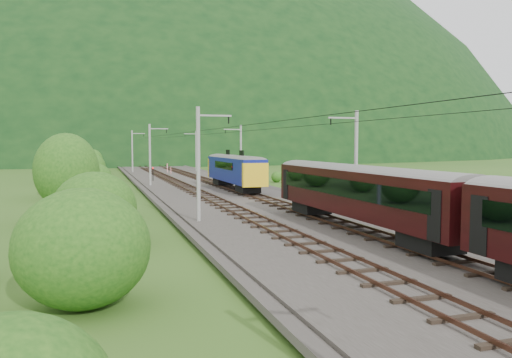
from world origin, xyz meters
name	(u,v)px	position (x,y,z in m)	size (l,w,h in m)	color
ground	(281,221)	(0.00, 0.00, 0.00)	(600.00, 600.00, 0.00)	#31571B
railbed	(243,204)	(0.00, 10.00, 0.15)	(14.00, 220.00, 0.30)	#38332D
track_left	(218,202)	(-2.40, 10.00, 0.37)	(2.40, 220.00, 0.27)	brown
track_right	(267,200)	(2.40, 10.00, 0.37)	(2.40, 220.00, 0.27)	brown
catenary_left	(151,153)	(-6.12, 32.00, 4.50)	(2.54, 192.28, 8.00)	gray
catenary_right	(240,153)	(6.12, 32.00, 4.50)	(2.54, 192.28, 8.00)	gray
overhead_wires	(243,129)	(0.00, 10.00, 7.10)	(4.83, 198.00, 0.03)	black
mountain_main	(119,154)	(0.00, 260.00, 0.00)	(504.00, 360.00, 244.00)	black
hazard_post_near	(167,168)	(0.01, 60.78, 1.15)	(0.18, 0.18, 1.71)	red
hazard_post_far	(171,170)	(0.05, 56.45, 0.94)	(0.14, 0.14, 1.28)	red
signal	(153,173)	(-5.00, 39.75, 1.46)	(0.22, 0.22, 1.98)	black
vegetation_left	(79,175)	(-14.66, 21.32, 2.42)	(10.85, 147.31, 6.50)	#1B4A13
vegetation_right	(329,181)	(13.11, 18.51, 1.34)	(5.71, 111.91, 3.13)	#1B4A13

